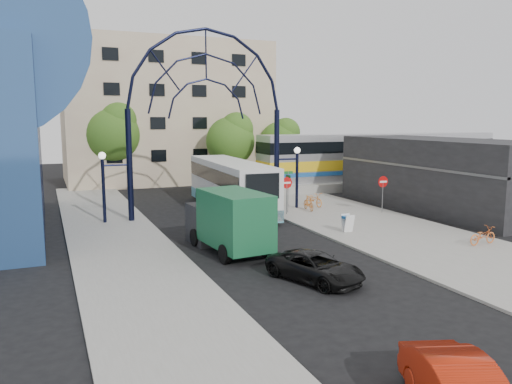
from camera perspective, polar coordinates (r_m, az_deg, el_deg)
name	(u,v)px	position (r m, az deg, el deg)	size (l,w,h in m)	color
ground	(312,277)	(20.75, 6.47, -9.63)	(120.00, 120.00, 0.00)	black
sidewalk_east	(405,237)	(28.35, 16.67, -4.90)	(8.00, 56.00, 0.12)	gray
plaza_west	(127,256)	(24.21, -14.52, -7.07)	(5.00, 50.00, 0.12)	gray
gateway_arch	(206,85)	(32.71, -5.69, 12.12)	(13.64, 0.44, 12.10)	black
stop_sign	(287,186)	(32.88, 3.54, 0.66)	(0.80, 0.07, 2.50)	slate
do_not_enter_sign	(383,185)	(34.47, 14.30, 0.74)	(0.76, 0.07, 2.48)	slate
street_name_sign	(288,183)	(33.58, 3.69, 1.06)	(0.70, 0.70, 2.80)	slate
sandwich_board	(348,221)	(28.34, 10.43, -3.27)	(0.55, 0.61, 0.99)	white
commercial_block_east	(441,174)	(37.64, 20.41, 1.91)	(6.00, 16.00, 5.00)	black
apartment_block	(165,113)	(53.43, -10.41, 8.89)	(20.00, 12.10, 14.00)	tan
train_platform	(381,182)	(49.55, 14.14, 1.17)	(32.00, 5.00, 0.80)	gray
train_car	(382,156)	(49.31, 14.24, 4.05)	(25.10, 3.05, 4.20)	#B7B7BC
tree_north_a	(232,138)	(45.95, -2.77, 6.13)	(4.48, 4.48, 7.00)	#382314
tree_north_b	(113,131)	(47.45, -15.98, 6.69)	(5.12, 5.12, 8.00)	#382314
tree_north_c	(281,140)	(50.16, 2.91, 5.94)	(4.16, 4.16, 6.50)	#382314
city_bus	(231,185)	(35.03, -2.93, 0.85)	(3.48, 12.76, 3.47)	silver
green_truck	(228,221)	(24.20, -3.26, -3.29)	(2.74, 6.15, 3.02)	black
black_suv	(315,267)	(20.10, 6.78, -8.51)	(1.91, 4.15, 1.15)	black
bike_near_a	(314,199)	(36.31, 6.65, -0.83)	(0.67, 1.91, 1.01)	orange
bike_near_b	(309,203)	(34.62, 6.02, -1.28)	(0.47, 1.66, 1.00)	orange
bike_far_a	(483,236)	(27.62, 24.48, -4.55)	(0.61, 1.74, 0.92)	orange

